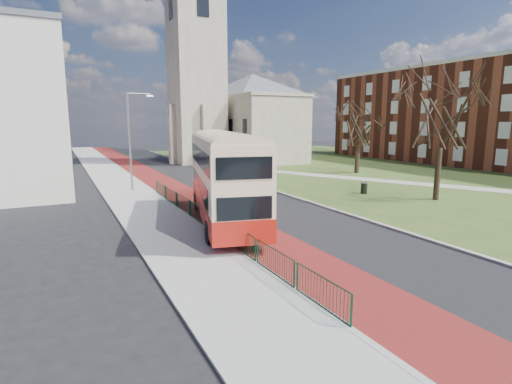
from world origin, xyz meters
TOP-DOWN VIEW (x-y plane):
  - ground at (0.00, 0.00)m, footprint 160.00×160.00m
  - road_carriageway at (1.50, 20.00)m, footprint 9.00×120.00m
  - bus_lane at (-1.20, 20.00)m, footprint 3.40×120.00m
  - pavement_west at (-5.00, 20.00)m, footprint 4.00×120.00m
  - kerb_west at (-3.00, 20.00)m, footprint 0.25×120.00m
  - kerb_east at (6.10, 22.00)m, footprint 0.25×80.00m
  - grass_green at (26.00, 22.00)m, footprint 40.00×80.00m
  - footpath at (20.00, 10.00)m, footprint 18.84×32.82m
  - pedestrian_railing at (-2.95, 4.00)m, footprint 0.07×24.00m
  - gothic_church at (12.56, 38.00)m, footprint 16.38×18.00m
  - brick_terrace at (40.00, 20.00)m, footprint 10.30×44.30m
  - street_block_far at (-14.00, 38.00)m, footprint 10.30×16.30m
  - streetlamp at (-4.35, 18.00)m, footprint 2.13×0.18m
  - bus at (-1.61, 4.62)m, footprint 5.62×12.36m
  - winter_tree_near at (15.11, 4.05)m, footprint 6.82×6.82m
  - winter_tree_far at (20.34, 18.97)m, footprint 6.96×6.96m
  - litter_bin at (12.06, 8.42)m, footprint 0.59×0.59m

SIDE VIEW (x-z plane):
  - ground at x=0.00m, z-range 0.00..0.00m
  - road_carriageway at x=1.50m, z-range 0.00..0.01m
  - bus_lane at x=-1.20m, z-range 0.00..0.01m
  - grass_green at x=26.00m, z-range 0.00..0.04m
  - footpath at x=20.00m, z-range 0.04..0.07m
  - pavement_west at x=-5.00m, z-range 0.00..0.12m
  - kerb_west at x=-3.00m, z-range 0.00..0.13m
  - kerb_east at x=6.10m, z-range 0.00..0.13m
  - litter_bin at x=12.06m, z-range 0.04..0.95m
  - pedestrian_railing at x=-2.95m, z-range -0.01..1.11m
  - bus at x=-1.61m, z-range 0.36..5.39m
  - streetlamp at x=-4.35m, z-range 0.59..8.59m
  - winter_tree_far at x=20.34m, z-range 1.55..9.44m
  - street_block_far at x=-14.00m, z-range 0.01..11.51m
  - brick_terrace at x=40.00m, z-range 0.01..13.51m
  - winter_tree_near at x=15.11m, z-range 1.95..11.85m
  - gothic_church at x=12.56m, z-range -6.87..33.13m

